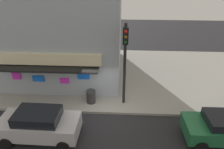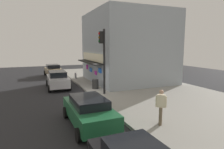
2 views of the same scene
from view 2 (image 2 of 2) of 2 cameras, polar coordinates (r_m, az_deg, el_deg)
ground_plane at (r=17.18m, az=-7.37°, el=-5.49°), size 51.08×51.08×0.00m
sidewalk at (r=19.22m, az=8.16°, el=-3.75°), size 34.05×10.66×0.17m
corner_building at (r=22.08m, az=4.43°, el=7.98°), size 9.15×8.87×7.56m
traffic_light at (r=15.69m, az=-2.69°, el=6.36°), size 0.32×0.58×5.29m
fire_hydrant at (r=24.07m, az=-10.70°, el=-0.30°), size 0.48×0.24×0.73m
trash_can at (r=18.05m, az=-4.94°, el=-2.80°), size 0.60×0.60×0.88m
pedestrian at (r=10.15m, az=14.23°, el=-8.84°), size 0.44×0.49×1.79m
parked_car_green at (r=10.26m, az=-6.85°, el=-10.51°), size 4.45×2.13×1.51m
parked_car_tan at (r=27.60m, az=-17.02°, el=1.25°), size 4.00×2.20×1.61m
parked_car_silver at (r=19.56m, az=-15.73°, el=-1.43°), size 4.20×2.09×1.68m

